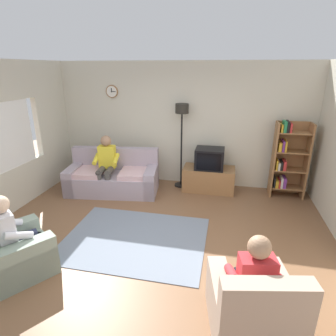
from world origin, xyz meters
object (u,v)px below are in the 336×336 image
at_px(person_on_couch, 106,162).
at_px(person_in_left_armchair, 14,231).
at_px(tv, 210,159).
at_px(tv_stand, 209,179).
at_px(person_in_right_armchair, 252,276).
at_px(couch, 113,178).
at_px(floor_lamp, 182,123).
at_px(armchair_near_bookshelf, 252,308).
at_px(armchair_near_window, 11,255).
at_px(bookshelf, 287,159).

xyz_separation_m(person_on_couch, person_in_left_armchair, (-0.13, -2.56, -0.09)).
height_order(tv, person_in_left_armchair, person_in_left_armchair).
bearing_deg(tv_stand, person_in_left_armchair, -125.18).
xyz_separation_m(tv, person_in_right_armchair, (0.67, -3.36, -0.13)).
xyz_separation_m(couch, person_in_right_armchair, (2.69, -2.89, 0.29)).
distance_m(tv_stand, tv, 0.48).
distance_m(floor_lamp, armchair_near_bookshelf, 3.98).
xyz_separation_m(couch, tv, (2.02, 0.48, 0.42)).
xyz_separation_m(couch, person_in_left_armchair, (-0.22, -2.67, 0.29)).
bearing_deg(armchair_near_window, person_in_right_armchair, -2.76).
height_order(couch, armchair_near_bookshelf, same).
bearing_deg(tv, floor_lamp, 168.95).
bearing_deg(tv, tv_stand, 90.00).
height_order(tv_stand, tv, tv).
relative_size(armchair_near_window, armchair_near_bookshelf, 1.16).
xyz_separation_m(floor_lamp, person_in_left_armchair, (-1.60, -3.27, -0.85)).
height_order(bookshelf, person_in_left_armchair, bookshelf).
bearing_deg(tv, person_in_right_armchair, -78.72).
xyz_separation_m(tv_stand, person_in_left_armchair, (-2.24, -3.17, 0.35)).
relative_size(tv, person_on_couch, 0.48).
bearing_deg(couch, armchair_near_bookshelf, -47.71).
height_order(couch, armchair_near_window, same).
xyz_separation_m(tv_stand, armchair_near_bookshelf, (0.69, -3.47, 0.03)).
xyz_separation_m(floor_lamp, armchair_near_window, (-1.65, -3.34, -1.16)).
bearing_deg(armchair_near_bookshelf, tv_stand, 101.20).
distance_m(bookshelf, floor_lamp, 2.29).
relative_size(person_in_left_armchair, person_in_right_armchair, 1.00).
relative_size(couch, tv, 3.33).
distance_m(couch, armchair_near_bookshelf, 4.02).
distance_m(tv_stand, armchair_near_window, 3.97).
xyz_separation_m(bookshelf, person_on_couch, (-3.67, -0.68, -0.10)).
height_order(tv_stand, person_in_right_armchair, person_in_right_armchair).
xyz_separation_m(tv_stand, floor_lamp, (-0.63, 0.10, 1.19)).
bearing_deg(tv, bookshelf, 3.53).
height_order(armchair_near_window, person_on_couch, person_on_couch).
distance_m(tv_stand, person_on_couch, 2.23).
height_order(floor_lamp, armchair_near_bookshelf, floor_lamp).
xyz_separation_m(tv_stand, tv, (0.00, -0.02, 0.48)).
bearing_deg(floor_lamp, couch, -156.65).
relative_size(floor_lamp, person_in_right_armchair, 1.65).
relative_size(tv, bookshelf, 0.38).
distance_m(armchair_near_bookshelf, person_on_couch, 4.02).
height_order(tv, person_on_couch, person_on_couch).
bearing_deg(person_in_left_armchair, armchair_near_window, -125.19).
xyz_separation_m(person_in_left_armchair, person_in_right_armchair, (2.91, -0.22, 0.00)).
height_order(tv, person_in_right_armchair, person_in_right_armchair).
relative_size(tv_stand, floor_lamp, 0.59).
distance_m(couch, bookshelf, 3.66).
distance_m(tv_stand, person_in_right_armchair, 3.47).
distance_m(tv, bookshelf, 1.57).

